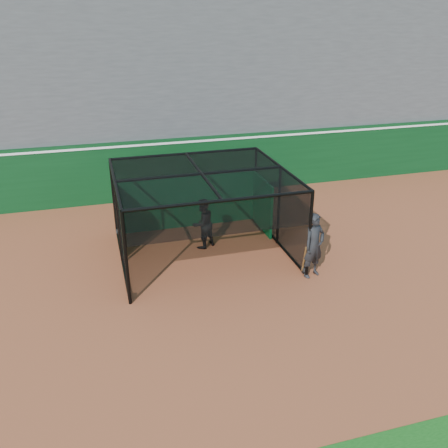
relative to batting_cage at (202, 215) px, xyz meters
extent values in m
plane|color=brown|center=(-0.48, -3.00, -1.35)|extent=(120.00, 120.00, 0.00)
cube|color=#093515|center=(-0.48, 5.50, -0.10)|extent=(50.00, 0.45, 2.50)
cube|color=white|center=(-0.48, 5.50, 1.00)|extent=(50.00, 0.50, 0.08)
cube|color=#4C4C4F|center=(-0.48, 9.38, 2.53)|extent=(50.00, 7.85, 7.75)
cube|color=#074E22|center=(0.00, 2.20, -0.40)|extent=(5.07, 0.10, 1.90)
cylinder|color=black|center=(-2.59, -2.15, -1.24)|extent=(0.08, 0.22, 0.22)
cylinder|color=black|center=(2.59, -2.15, -1.24)|extent=(0.08, 0.22, 0.22)
cylinder|color=black|center=(-2.59, 2.12, -1.24)|extent=(0.08, 0.22, 0.22)
cylinder|color=black|center=(2.59, 2.12, -1.24)|extent=(0.08, 0.22, 0.22)
imported|color=black|center=(0.11, 0.41, -0.50)|extent=(1.03, 0.96, 1.70)
imported|color=black|center=(2.78, -2.32, -0.35)|extent=(0.84, 0.69, 1.99)
cylinder|color=#593819|center=(2.53, -2.27, -0.80)|extent=(0.15, 0.37, 0.96)
camera|label=1|loc=(-3.12, -13.44, 5.86)|focal=38.00mm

